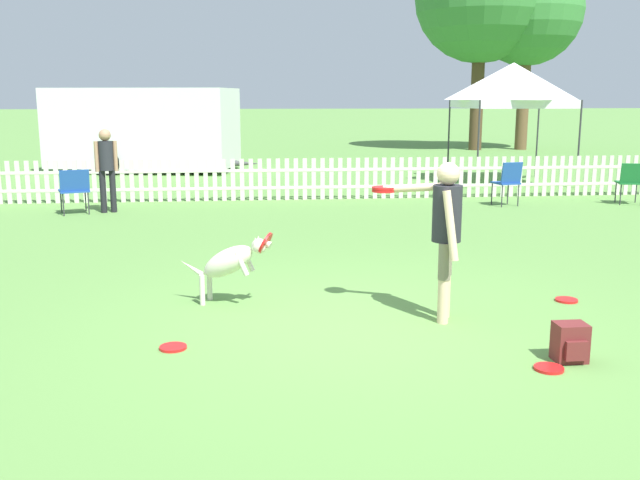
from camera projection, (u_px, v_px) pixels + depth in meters
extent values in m
plane|color=#5B8C42|center=(359.00, 324.00, 6.86)|extent=(240.00, 240.00, 0.00)
cylinder|color=beige|center=(443.00, 301.00, 6.86)|extent=(0.11, 0.11, 0.43)
cylinder|color=#7A705B|center=(445.00, 261.00, 6.78)|extent=(0.12, 0.12, 0.35)
cylinder|color=beige|center=(445.00, 296.00, 7.05)|extent=(0.11, 0.11, 0.43)
cylinder|color=#7A705B|center=(446.00, 257.00, 6.97)|extent=(0.12, 0.12, 0.35)
cylinder|color=#26262D|center=(447.00, 213.00, 6.79)|extent=(0.36, 0.36, 0.54)
sphere|color=beige|center=(448.00, 174.00, 6.72)|extent=(0.22, 0.22, 0.22)
cylinder|color=beige|center=(451.00, 226.00, 6.60)|extent=(0.18, 0.20, 0.66)
cylinder|color=beige|center=(416.00, 188.00, 7.02)|extent=(0.63, 0.36, 0.14)
cylinder|color=red|center=(384.00, 191.00, 7.14)|extent=(0.24, 0.24, 0.02)
cylinder|color=red|center=(384.00, 188.00, 7.13)|extent=(0.24, 0.24, 0.02)
ellipsoid|color=beige|center=(228.00, 262.00, 7.44)|extent=(0.70, 0.49, 0.50)
ellipsoid|color=silver|center=(228.00, 266.00, 7.45)|extent=(0.37, 0.26, 0.24)
sphere|color=beige|center=(259.00, 246.00, 7.32)|extent=(0.16, 0.16, 0.16)
cone|color=beige|center=(266.00, 243.00, 7.30)|extent=(0.16, 0.13, 0.13)
cylinder|color=red|center=(266.00, 243.00, 7.30)|extent=(0.21, 0.27, 0.22)
cone|color=beige|center=(258.00, 239.00, 7.36)|extent=(0.05, 0.05, 0.07)
cone|color=beige|center=(255.00, 241.00, 7.27)|extent=(0.05, 0.05, 0.07)
cylinder|color=silver|center=(210.00, 285.00, 7.66)|extent=(0.06, 0.06, 0.32)
cylinder|color=silver|center=(202.00, 290.00, 7.47)|extent=(0.06, 0.06, 0.32)
cylinder|color=silver|center=(248.00, 260.00, 7.48)|extent=(0.17, 0.10, 0.26)
cylinder|color=silver|center=(242.00, 264.00, 7.31)|extent=(0.17, 0.10, 0.26)
cone|color=beige|center=(192.00, 268.00, 7.56)|extent=(0.29, 0.16, 0.20)
cylinder|color=red|center=(173.00, 347.00, 6.19)|extent=(0.24, 0.24, 0.02)
cylinder|color=red|center=(566.00, 300.00, 7.63)|extent=(0.24, 0.24, 0.02)
cylinder|color=red|center=(549.00, 368.00, 5.72)|extent=(0.24, 0.24, 0.02)
cube|color=maroon|center=(570.00, 342.00, 5.88)|extent=(0.26, 0.20, 0.32)
cube|color=maroon|center=(576.00, 351.00, 5.77)|extent=(0.18, 0.04, 0.16)
cube|color=silver|center=(296.00, 187.00, 15.07)|extent=(23.57, 0.04, 0.06)
cube|color=silver|center=(296.00, 170.00, 14.99)|extent=(23.57, 0.04, 0.06)
cube|color=silver|center=(9.00, 183.00, 14.43)|extent=(0.09, 0.02, 0.87)
cube|color=silver|center=(18.00, 182.00, 14.45)|extent=(0.09, 0.02, 0.87)
cube|color=silver|center=(28.00, 182.00, 14.47)|extent=(0.09, 0.02, 0.87)
cube|color=silver|center=(37.00, 182.00, 14.49)|extent=(0.09, 0.02, 0.87)
cube|color=silver|center=(47.00, 182.00, 14.51)|extent=(0.09, 0.02, 0.87)
cube|color=silver|center=(56.00, 182.00, 14.53)|extent=(0.09, 0.02, 0.87)
cube|color=silver|center=(66.00, 182.00, 14.55)|extent=(0.09, 0.02, 0.87)
cube|color=silver|center=(75.00, 182.00, 14.57)|extent=(0.09, 0.02, 0.87)
cube|color=silver|center=(85.00, 182.00, 14.59)|extent=(0.09, 0.02, 0.87)
cube|color=silver|center=(94.00, 182.00, 14.61)|extent=(0.09, 0.02, 0.87)
cube|color=silver|center=(104.00, 181.00, 14.63)|extent=(0.09, 0.02, 0.87)
cube|color=silver|center=(113.00, 181.00, 14.65)|extent=(0.09, 0.02, 0.87)
cube|color=silver|center=(123.00, 181.00, 14.67)|extent=(0.09, 0.02, 0.87)
cube|color=silver|center=(132.00, 181.00, 14.68)|extent=(0.09, 0.02, 0.87)
cube|color=silver|center=(141.00, 181.00, 14.70)|extent=(0.09, 0.02, 0.87)
cube|color=silver|center=(151.00, 181.00, 14.72)|extent=(0.09, 0.02, 0.87)
cube|color=silver|center=(160.00, 181.00, 14.74)|extent=(0.09, 0.02, 0.87)
cube|color=silver|center=(169.00, 181.00, 14.76)|extent=(0.09, 0.02, 0.87)
cube|color=silver|center=(178.00, 181.00, 14.78)|extent=(0.09, 0.02, 0.87)
cube|color=silver|center=(187.00, 180.00, 14.80)|extent=(0.09, 0.02, 0.87)
cube|color=silver|center=(197.00, 180.00, 14.82)|extent=(0.09, 0.02, 0.87)
cube|color=silver|center=(206.00, 180.00, 14.84)|extent=(0.09, 0.02, 0.87)
cube|color=silver|center=(215.00, 180.00, 14.86)|extent=(0.09, 0.02, 0.87)
cube|color=silver|center=(224.00, 180.00, 14.88)|extent=(0.09, 0.02, 0.87)
cube|color=silver|center=(233.00, 180.00, 14.90)|extent=(0.09, 0.02, 0.87)
cube|color=silver|center=(242.00, 180.00, 14.92)|extent=(0.09, 0.02, 0.87)
cube|color=silver|center=(251.00, 180.00, 14.94)|extent=(0.09, 0.02, 0.87)
cube|color=silver|center=(260.00, 180.00, 14.95)|extent=(0.09, 0.02, 0.87)
cube|color=silver|center=(269.00, 179.00, 14.97)|extent=(0.09, 0.02, 0.87)
cube|color=silver|center=(278.00, 179.00, 14.99)|extent=(0.09, 0.02, 0.87)
cube|color=silver|center=(287.00, 179.00, 15.01)|extent=(0.09, 0.02, 0.87)
cube|color=silver|center=(296.00, 179.00, 15.03)|extent=(0.09, 0.02, 0.87)
cube|color=silver|center=(305.00, 179.00, 15.05)|extent=(0.09, 0.02, 0.87)
cube|color=silver|center=(314.00, 179.00, 15.07)|extent=(0.09, 0.02, 0.87)
cube|color=silver|center=(323.00, 179.00, 15.09)|extent=(0.09, 0.02, 0.87)
cube|color=silver|center=(331.00, 179.00, 15.11)|extent=(0.09, 0.02, 0.87)
cube|color=silver|center=(340.00, 179.00, 15.13)|extent=(0.09, 0.02, 0.87)
cube|color=silver|center=(349.00, 179.00, 15.15)|extent=(0.09, 0.02, 0.87)
cube|color=silver|center=(358.00, 178.00, 15.17)|extent=(0.09, 0.02, 0.87)
cube|color=silver|center=(366.00, 178.00, 15.19)|extent=(0.09, 0.02, 0.87)
cube|color=silver|center=(375.00, 178.00, 15.20)|extent=(0.09, 0.02, 0.87)
cube|color=silver|center=(384.00, 178.00, 15.22)|extent=(0.09, 0.02, 0.87)
cube|color=silver|center=(393.00, 178.00, 15.24)|extent=(0.09, 0.02, 0.87)
cube|color=silver|center=(401.00, 178.00, 15.26)|extent=(0.09, 0.02, 0.87)
cube|color=silver|center=(410.00, 178.00, 15.28)|extent=(0.09, 0.02, 0.87)
cube|color=silver|center=(418.00, 178.00, 15.30)|extent=(0.09, 0.02, 0.87)
cube|color=silver|center=(427.00, 178.00, 15.32)|extent=(0.09, 0.02, 0.87)
cube|color=silver|center=(436.00, 177.00, 15.34)|extent=(0.09, 0.02, 0.87)
cube|color=silver|center=(444.00, 177.00, 15.36)|extent=(0.09, 0.02, 0.87)
cube|color=silver|center=(453.00, 177.00, 15.38)|extent=(0.09, 0.02, 0.87)
cube|color=silver|center=(461.00, 177.00, 15.40)|extent=(0.09, 0.02, 0.87)
cube|color=silver|center=(470.00, 177.00, 15.42)|extent=(0.09, 0.02, 0.87)
cube|color=silver|center=(478.00, 177.00, 15.44)|extent=(0.09, 0.02, 0.87)
cube|color=silver|center=(486.00, 177.00, 15.45)|extent=(0.09, 0.02, 0.87)
cube|color=silver|center=(495.00, 177.00, 15.47)|extent=(0.09, 0.02, 0.87)
cube|color=silver|center=(503.00, 177.00, 15.49)|extent=(0.09, 0.02, 0.87)
cube|color=silver|center=(512.00, 177.00, 15.51)|extent=(0.09, 0.02, 0.87)
cube|color=silver|center=(520.00, 176.00, 15.53)|extent=(0.09, 0.02, 0.87)
cube|color=silver|center=(528.00, 176.00, 15.55)|extent=(0.09, 0.02, 0.87)
cube|color=silver|center=(537.00, 176.00, 15.57)|extent=(0.09, 0.02, 0.87)
cube|color=silver|center=(545.00, 176.00, 15.59)|extent=(0.09, 0.02, 0.87)
cube|color=silver|center=(553.00, 176.00, 15.61)|extent=(0.09, 0.02, 0.87)
cube|color=silver|center=(561.00, 176.00, 15.63)|extent=(0.09, 0.02, 0.87)
cube|color=silver|center=(570.00, 176.00, 15.65)|extent=(0.09, 0.02, 0.87)
cube|color=silver|center=(578.00, 176.00, 15.67)|extent=(0.09, 0.02, 0.87)
cube|color=silver|center=(586.00, 176.00, 15.69)|extent=(0.09, 0.02, 0.87)
cube|color=silver|center=(594.00, 176.00, 15.71)|extent=(0.09, 0.02, 0.87)
cube|color=silver|center=(602.00, 175.00, 15.72)|extent=(0.09, 0.02, 0.87)
cube|color=silver|center=(610.00, 175.00, 15.74)|extent=(0.09, 0.02, 0.87)
cube|color=silver|center=(619.00, 175.00, 15.76)|extent=(0.09, 0.02, 0.87)
cube|color=silver|center=(627.00, 175.00, 15.78)|extent=(0.09, 0.02, 0.87)
cube|color=silver|center=(635.00, 175.00, 15.80)|extent=(0.09, 0.02, 0.87)
cylinder|color=#333338|center=(86.00, 200.00, 13.57)|extent=(0.02, 0.02, 0.43)
cylinder|color=#333338|center=(61.00, 201.00, 13.39)|extent=(0.02, 0.02, 0.43)
cylinder|color=#333338|center=(89.00, 203.00, 13.18)|extent=(0.02, 0.02, 0.43)
cylinder|color=#333338|center=(63.00, 204.00, 13.00)|extent=(0.02, 0.02, 0.43)
cube|color=#1E4799|center=(74.00, 191.00, 13.24)|extent=(0.66, 0.66, 0.03)
cube|color=#1E4799|center=(75.00, 181.00, 12.99)|extent=(0.52, 0.25, 0.41)
cylinder|color=#333338|center=(508.00, 193.00, 14.51)|extent=(0.02, 0.02, 0.45)
cylinder|color=#333338|center=(492.00, 193.00, 14.39)|extent=(0.02, 0.02, 0.45)
cylinder|color=#333338|center=(518.00, 195.00, 14.16)|extent=(0.02, 0.02, 0.45)
cylinder|color=#333338|center=(502.00, 196.00, 14.05)|extent=(0.02, 0.02, 0.45)
cube|color=#1E4799|center=(506.00, 183.00, 14.23)|extent=(0.52, 0.52, 0.03)
cube|color=#1E4799|center=(512.00, 173.00, 14.01)|extent=(0.45, 0.18, 0.43)
cylinder|color=#333338|center=(636.00, 192.00, 14.65)|extent=(0.02, 0.02, 0.43)
cylinder|color=#333338|center=(616.00, 192.00, 14.71)|extent=(0.02, 0.02, 0.43)
cylinder|color=#333338|center=(621.00, 194.00, 14.33)|extent=(0.02, 0.02, 0.43)
cube|color=#19662D|center=(629.00, 183.00, 14.45)|extent=(0.57, 0.57, 0.03)
cube|color=#19662D|center=(633.00, 174.00, 14.20)|extent=(0.48, 0.20, 0.41)
cylinder|color=#333338|center=(478.00, 145.00, 16.60)|extent=(0.04, 0.04, 2.07)
cylinder|color=#333338|center=(579.00, 144.00, 16.85)|extent=(0.04, 0.04, 2.07)
cylinder|color=#333338|center=(449.00, 139.00, 18.99)|extent=(0.04, 0.04, 2.07)
cylinder|color=#333338|center=(537.00, 138.00, 19.24)|extent=(0.04, 0.04, 2.07)
cube|color=white|center=(512.00, 104.00, 17.74)|extent=(2.46, 2.46, 0.20)
pyramid|color=white|center=(513.00, 81.00, 17.63)|extent=(2.46, 2.46, 0.90)
cylinder|color=black|center=(113.00, 191.00, 13.42)|extent=(0.11, 0.11, 0.79)
cylinder|color=black|center=(103.00, 192.00, 13.35)|extent=(0.11, 0.11, 0.79)
cylinder|color=#26262D|center=(106.00, 156.00, 13.26)|extent=(0.27, 0.27, 0.55)
sphere|color=tan|center=(105.00, 135.00, 13.18)|extent=(0.22, 0.22, 0.22)
cylinder|color=tan|center=(115.00, 156.00, 13.32)|extent=(0.08, 0.08, 0.56)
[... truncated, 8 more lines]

